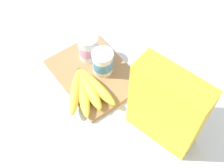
# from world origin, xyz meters

# --- Properties ---
(ground_plane) EXTENTS (2.40, 2.40, 0.00)m
(ground_plane) POSITION_xyz_m (0.00, 0.00, 0.00)
(ground_plane) COLOR silver
(cutting_board) EXTENTS (0.31, 0.23, 0.02)m
(cutting_board) POSITION_xyz_m (0.00, 0.00, 0.01)
(cutting_board) COLOR #A37A4C
(cutting_board) RESTS_ON ground_plane
(cereal_box) EXTENTS (0.22, 0.12, 0.28)m
(cereal_box) POSITION_xyz_m (0.30, 0.04, 0.14)
(cereal_box) COLOR yellow
(cereal_box) RESTS_ON ground_plane
(yogurt_cup_front) EXTENTS (0.07, 0.07, 0.09)m
(yogurt_cup_front) POSITION_xyz_m (-0.07, 0.03, 0.06)
(yogurt_cup_front) COLOR white
(yogurt_cup_front) RESTS_ON cutting_board
(yogurt_cup_back) EXTENTS (0.07, 0.07, 0.09)m
(yogurt_cup_back) POSITION_xyz_m (0.01, 0.03, 0.06)
(yogurt_cup_back) COLOR white
(yogurt_cup_back) RESTS_ON cutting_board
(banana_bunch) EXTENTS (0.20, 0.16, 0.04)m
(banana_bunch) POSITION_xyz_m (0.06, -0.07, 0.03)
(banana_bunch) COLOR yellow
(banana_bunch) RESTS_ON cutting_board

